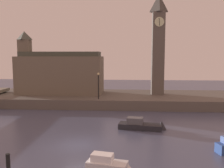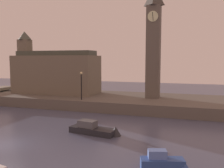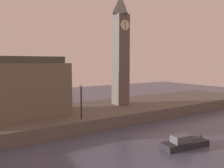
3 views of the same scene
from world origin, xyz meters
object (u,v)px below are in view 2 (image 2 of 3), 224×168
(boat_barge_dark, at_px, (98,130))
(streetlamp, at_px, (81,82))
(boat_tour_blue, at_px, (165,164))
(parliament_hall, at_px, (54,72))
(clock_tower, at_px, (154,41))

(boat_barge_dark, bearing_deg, streetlamp, 122.76)
(boat_tour_blue, bearing_deg, parliament_hall, 134.38)
(clock_tower, relative_size, streetlamp, 4.12)
(clock_tower, xyz_separation_m, boat_barge_dark, (-2.97, -15.23, -9.59))
(parliament_hall, height_order, boat_tour_blue, parliament_hall)
(boat_barge_dark, bearing_deg, clock_tower, 78.97)
(clock_tower, distance_m, boat_tour_blue, 23.75)
(boat_barge_dark, bearing_deg, boat_tour_blue, -41.29)
(clock_tower, xyz_separation_m, streetlamp, (-9.36, -5.30, -6.02))
(clock_tower, bearing_deg, boat_barge_dark, -101.03)
(streetlamp, height_order, boat_barge_dark, streetlamp)
(parliament_hall, relative_size, boat_tour_blue, 4.18)
(streetlamp, height_order, boat_tour_blue, streetlamp)
(clock_tower, bearing_deg, streetlamp, -150.46)
(clock_tower, distance_m, parliament_hall, 17.60)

